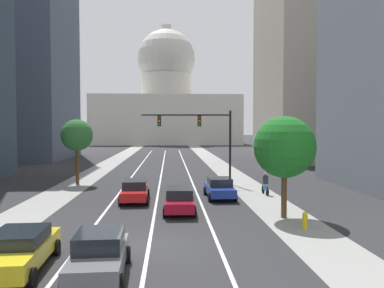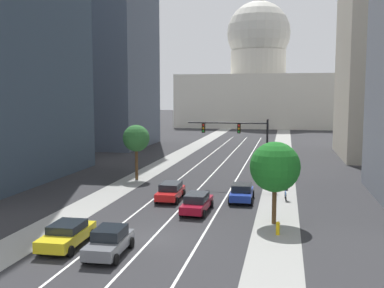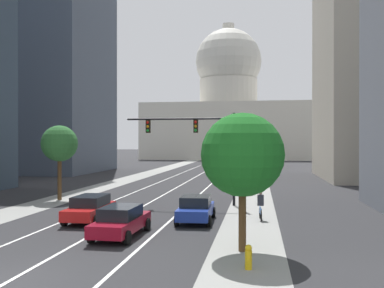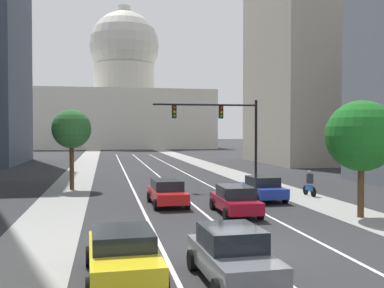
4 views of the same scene
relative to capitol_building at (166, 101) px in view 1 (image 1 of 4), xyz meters
The scene contains 19 objects.
ground_plane 65.93m from the capitol_building, 90.00° to the right, with size 400.00×400.00×0.00m, color #2B2B2D.
sidewalk_left 71.25m from the capitol_building, 96.32° to the right, with size 3.17×130.00×0.01m, color gray.
sidewalk_right 71.25m from the capitol_building, 83.68° to the right, with size 3.17×130.00×0.01m, color gray.
lane_stripe_left 80.73m from the capitol_building, 92.20° to the right, with size 0.16×90.00×0.01m, color white.
lane_stripe_center 80.67m from the capitol_building, 90.00° to the right, with size 0.16×90.00×0.01m, color white.
lane_stripe_right 80.73m from the capitol_building, 87.80° to the right, with size 0.16×90.00×0.01m, color white.
office_tower_far_left 61.26m from the capitol_building, 113.96° to the right, with size 17.66×18.63×44.01m.
office_tower_far_right 66.72m from the capitol_building, 66.99° to the right, with size 20.56×19.11×34.65m.
capitol_building is the anchor object (origin of this frame).
car_gray 108.53m from the capitol_building, 90.81° to the right, with size 2.08×4.21×1.57m.
car_crimson 98.39m from the capitol_building, 89.10° to the right, with size 2.03×4.72×1.50m.
car_yellow 107.79m from the capitol_building, 92.46° to the right, with size 2.25×4.73×1.45m.
car_red 94.83m from the capitol_building, 90.93° to the right, with size 2.07×4.50×1.49m.
car_blue 94.11m from the capitol_building, 87.18° to the right, with size 2.09×4.32×1.50m.
traffic_signal_mast 87.04m from the capitol_building, 87.43° to the right, with size 8.12×0.39×6.73m.
fire_hydrant 103.18m from the capitol_building, 85.62° to the right, with size 0.26×0.35×0.91m.
cyclist 93.25m from the capitol_building, 84.85° to the right, with size 0.38×1.70×1.72m.
street_tree_far_right 100.21m from the capitol_building, 85.69° to the right, with size 3.55×3.55×5.87m.
street_tree_mid_left 86.39m from the capitol_building, 95.01° to the right, with size 2.88×2.88×5.95m.
Camera 1 is at (0.92, -16.57, 5.22)m, focal length 35.99 mm.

